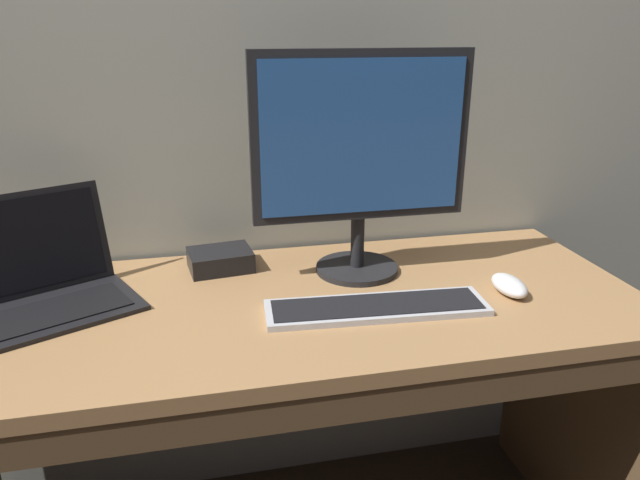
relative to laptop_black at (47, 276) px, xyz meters
name	(u,v)px	position (x,y,z in m)	size (l,w,h in m)	color
desk	(287,382)	(0.52, -0.11, -0.28)	(1.65, 0.66, 0.78)	#A87A4C
laptop_black	(47,276)	(0.00, 0.00, 0.00)	(0.41, 0.39, 0.24)	black
external_monitor	(361,153)	(0.72, 0.01, 0.24)	(0.52, 0.21, 0.54)	black
wired_keyboard	(377,307)	(0.71, -0.20, -0.06)	(0.49, 0.16, 0.02)	#BCBCC1
computer_mouse	(509,285)	(1.03, -0.18, -0.04)	(0.06, 0.12, 0.04)	white
external_drive_box	(220,260)	(0.39, 0.11, -0.04)	(0.16, 0.12, 0.05)	black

